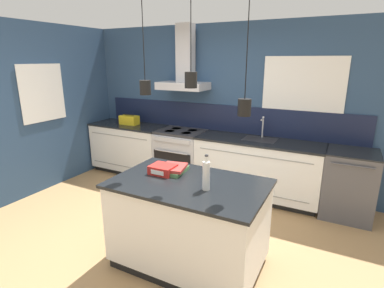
# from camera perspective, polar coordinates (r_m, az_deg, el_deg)

# --- Properties ---
(ground_plane) EXTENTS (16.00, 16.00, 0.00)m
(ground_plane) POSITION_cam_1_polar(r_m,az_deg,el_deg) (3.74, -7.27, -17.62)
(ground_plane) COLOR #A87F51
(ground_plane) RESTS_ON ground
(wall_back) EXTENTS (5.60, 2.29, 2.60)m
(wall_back) POSITION_cam_1_polar(r_m,az_deg,el_deg) (4.95, 5.19, 7.65)
(wall_back) COLOR navy
(wall_back) RESTS_ON ground_plane
(wall_left) EXTENTS (0.08, 3.80, 2.60)m
(wall_left) POSITION_cam_1_polar(r_m,az_deg,el_deg) (5.39, -25.29, 6.34)
(wall_left) COLOR navy
(wall_left) RESTS_ON ground_plane
(counter_run_left) EXTENTS (1.42, 0.64, 0.91)m
(counter_run_left) POSITION_cam_1_polar(r_m,az_deg,el_deg) (5.71, -11.65, -0.71)
(counter_run_left) COLOR black
(counter_run_left) RESTS_ON ground_plane
(counter_run_sink) EXTENTS (1.86, 0.64, 1.23)m
(counter_run_sink) POSITION_cam_1_polar(r_m,az_deg,el_deg) (4.65, 12.30, -4.58)
(counter_run_sink) COLOR black
(counter_run_sink) RESTS_ON ground_plane
(oven_range) EXTENTS (0.78, 0.66, 0.91)m
(oven_range) POSITION_cam_1_polar(r_m,az_deg,el_deg) (5.11, -2.07, -2.41)
(oven_range) COLOR #B5B5BA
(oven_range) RESTS_ON ground_plane
(dishwasher) EXTENTS (0.63, 0.65, 0.91)m
(dishwasher) POSITION_cam_1_polar(r_m,az_deg,el_deg) (4.53, 27.67, -6.76)
(dishwasher) COLOR #4C4C51
(dishwasher) RESTS_ON ground_plane
(kitchen_island) EXTENTS (1.49, 0.94, 0.91)m
(kitchen_island) POSITION_cam_1_polar(r_m,az_deg,el_deg) (3.12, -0.59, -14.89)
(kitchen_island) COLOR black
(kitchen_island) RESTS_ON ground_plane
(bottle_on_island) EXTENTS (0.07, 0.07, 0.33)m
(bottle_on_island) POSITION_cam_1_polar(r_m,az_deg,el_deg) (2.71, 2.71, -5.94)
(bottle_on_island) COLOR silver
(bottle_on_island) RESTS_ON kitchen_island
(book_stack) EXTENTS (0.29, 0.33, 0.07)m
(book_stack) POSITION_cam_1_polar(r_m,az_deg,el_deg) (3.15, -3.53, -4.78)
(book_stack) COLOR #4C7F4C
(book_stack) RESTS_ON kitchen_island
(red_supply_box) EXTENTS (0.25, 0.21, 0.09)m
(red_supply_box) POSITION_cam_1_polar(r_m,az_deg,el_deg) (3.13, -5.56, -4.82)
(red_supply_box) COLOR red
(red_supply_box) RESTS_ON kitchen_island
(yellow_toolbox) EXTENTS (0.34, 0.18, 0.19)m
(yellow_toolbox) POSITION_cam_1_polar(r_m,az_deg,el_deg) (5.57, -11.85, 4.49)
(yellow_toolbox) COLOR gold
(yellow_toolbox) RESTS_ON counter_run_left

